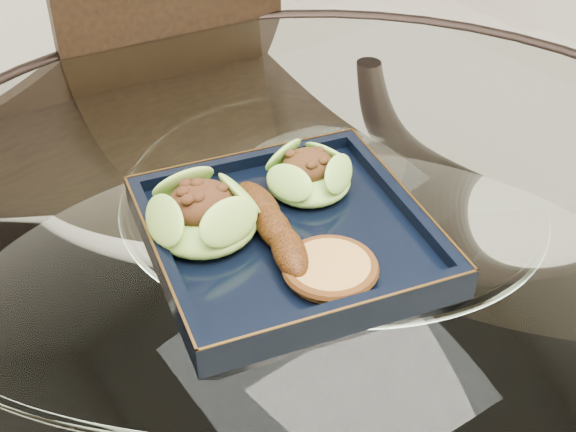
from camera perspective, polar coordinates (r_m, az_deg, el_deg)
dining_table at (r=0.95m, az=2.76°, el=-8.68°), size 1.13×1.13×0.77m
dining_chair at (r=1.33m, az=-5.52°, el=0.10°), size 0.42×0.42×0.86m
navy_plate at (r=0.81m, az=0.00°, el=-1.69°), size 0.32×0.32×0.02m
lettuce_wrap_left at (r=0.79m, az=-6.04°, el=-0.07°), size 0.14×0.14×0.04m
lettuce_wrap_right at (r=0.85m, az=1.49°, el=2.82°), size 0.09×0.09×0.03m
roasted_plantain at (r=0.79m, az=-1.04°, el=-0.77°), size 0.06×0.15×0.03m
crumb_patty at (r=0.75m, az=3.02°, el=-3.83°), size 0.10×0.10×0.01m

